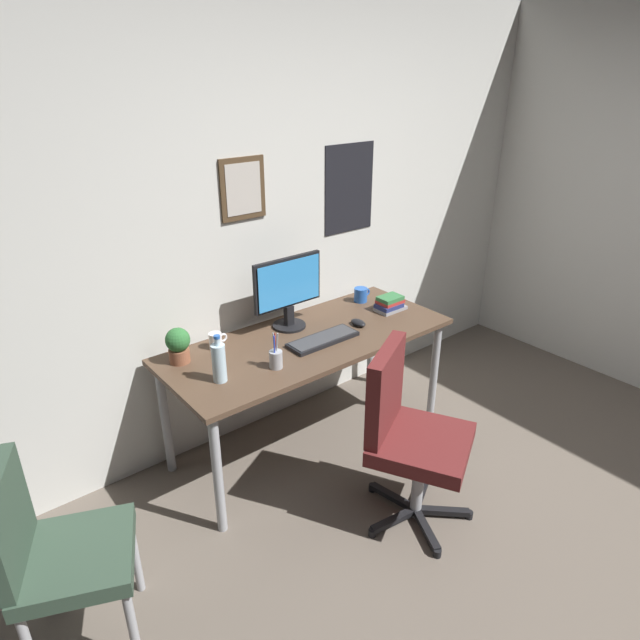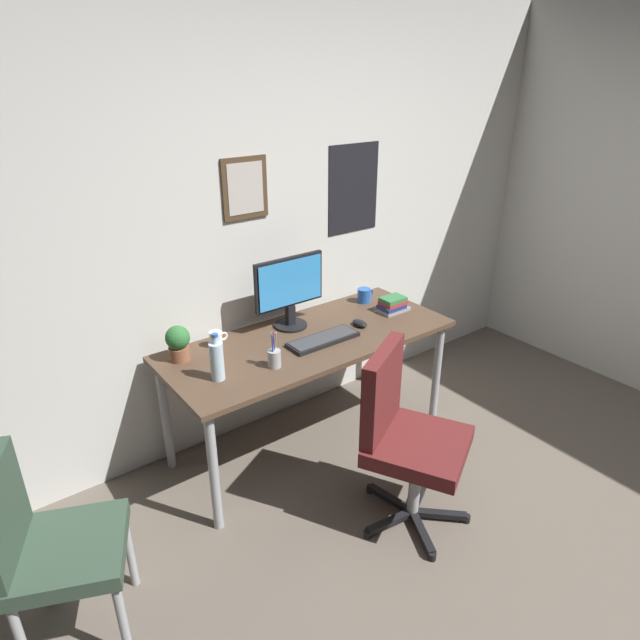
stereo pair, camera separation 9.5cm
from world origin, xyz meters
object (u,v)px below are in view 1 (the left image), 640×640
(coffee_mug_far, at_px, (361,295))
(computer_mouse, at_px, (358,323))
(keyboard, at_px, (323,339))
(coffee_mug_near, at_px, (216,341))
(office_chair, at_px, (407,429))
(monitor, at_px, (288,290))
(book_stack_left, at_px, (390,304))
(water_bottle, at_px, (219,362))
(potted_plant, at_px, (178,344))
(side_chair, at_px, (55,549))
(pen_cup, at_px, (276,358))

(coffee_mug_far, bearing_deg, computer_mouse, -135.09)
(keyboard, bearing_deg, coffee_mug_near, 148.93)
(office_chair, xyz_separation_m, monitor, (-0.00, 0.98, 0.44))
(computer_mouse, height_order, coffee_mug_near, coffee_mug_near)
(keyboard, xyz_separation_m, book_stack_left, (0.62, 0.07, 0.03))
(computer_mouse, height_order, water_bottle, water_bottle)
(office_chair, xyz_separation_m, coffee_mug_far, (0.60, 1.00, 0.25))
(book_stack_left, bearing_deg, potted_plant, 170.85)
(coffee_mug_near, relative_size, book_stack_left, 0.56)
(monitor, relative_size, book_stack_left, 2.34)
(side_chair, relative_size, coffee_mug_near, 7.96)
(water_bottle, xyz_separation_m, coffee_mug_near, (0.16, 0.32, -0.06))
(office_chair, relative_size, coffee_mug_near, 8.65)
(monitor, bearing_deg, coffee_mug_far, 1.57)
(computer_mouse, bearing_deg, keyboard, -174.35)
(side_chair, height_order, pen_cup, pen_cup)
(office_chair, xyz_separation_m, potted_plant, (-0.71, 0.99, 0.31))
(office_chair, distance_m, potted_plant, 1.26)
(monitor, height_order, coffee_mug_far, monitor)
(office_chair, height_order, computer_mouse, office_chair)
(side_chair, height_order, potted_plant, potted_plant)
(office_chair, height_order, book_stack_left, office_chair)
(coffee_mug_near, height_order, potted_plant, potted_plant)
(office_chair, bearing_deg, water_bottle, 133.24)
(side_chair, height_order, coffee_mug_far, side_chair)
(side_chair, xyz_separation_m, coffee_mug_far, (2.17, 0.66, 0.27))
(water_bottle, xyz_separation_m, book_stack_left, (1.29, 0.09, -0.06))
(keyboard, xyz_separation_m, water_bottle, (-0.67, -0.01, 0.09))
(office_chair, xyz_separation_m, book_stack_left, (0.65, 0.77, 0.24))
(book_stack_left, bearing_deg, water_bottle, -176.09)
(monitor, distance_m, book_stack_left, 0.71)
(monitor, distance_m, pen_cup, 0.53)
(water_bottle, relative_size, potted_plant, 1.29)
(side_chair, relative_size, coffee_mug_far, 6.96)
(coffee_mug_near, bearing_deg, potted_plant, -175.84)
(potted_plant, bearing_deg, side_chair, -142.75)
(coffee_mug_near, xyz_separation_m, book_stack_left, (1.13, -0.24, -0.00))
(monitor, height_order, water_bottle, monitor)
(keyboard, height_order, water_bottle, water_bottle)
(side_chair, relative_size, computer_mouse, 7.95)
(coffee_mug_near, height_order, pen_cup, pen_cup)
(potted_plant, bearing_deg, keyboard, -21.52)
(keyboard, relative_size, pen_cup, 2.15)
(keyboard, bearing_deg, book_stack_left, 6.88)
(keyboard, xyz_separation_m, potted_plant, (-0.74, 0.29, 0.09))
(office_chair, relative_size, side_chair, 1.09)
(water_bottle, xyz_separation_m, pen_cup, (0.29, -0.07, -0.05))
(side_chair, bearing_deg, pen_cup, 12.96)
(monitor, xyz_separation_m, potted_plant, (-0.71, 0.01, -0.13))
(side_chair, height_order, computer_mouse, side_chair)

